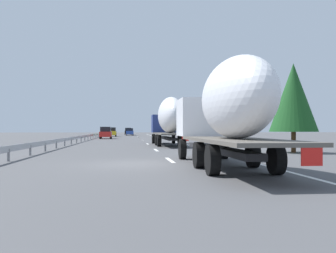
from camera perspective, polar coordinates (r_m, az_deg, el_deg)
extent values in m
plane|color=#4C4C4F|center=(56.72, -5.85, -1.98)|extent=(260.00, 260.00, 0.00)
cube|color=white|center=(18.88, 0.29, -5.09)|extent=(3.20, 0.20, 0.01)
cube|color=white|center=(27.95, -1.82, -3.58)|extent=(3.20, 0.20, 0.01)
cube|color=white|center=(39.83, -3.12, -2.63)|extent=(3.20, 0.20, 0.01)
cube|color=white|center=(51.45, -3.81, -2.13)|extent=(3.20, 0.20, 0.01)
cube|color=white|center=(52.54, -3.86, -2.10)|extent=(3.20, 0.20, 0.01)
cube|color=white|center=(71.87, -4.48, -1.65)|extent=(3.20, 0.20, 0.01)
cube|color=white|center=(71.54, -4.47, -1.65)|extent=(3.20, 0.20, 0.01)
cube|color=white|center=(76.59, -4.58, -1.57)|extent=(3.20, 0.20, 0.01)
cube|color=white|center=(61.99, -0.78, -1.84)|extent=(110.00, 0.20, 0.01)
cube|color=navy|center=(41.02, -0.69, 0.43)|extent=(2.40, 2.50, 1.90)
cube|color=black|center=(42.12, -0.83, 1.09)|extent=(0.08, 2.12, 0.80)
cube|color=#262628|center=(37.96, -0.24, -1.74)|extent=(11.34, 0.70, 0.24)
cube|color=#59544C|center=(34.88, 0.28, -1.08)|extent=(9.93, 2.50, 0.12)
ellipsoid|color=white|center=(34.47, 0.36, 1.73)|extent=(7.77, 2.20, 3.27)
cube|color=red|center=(30.09, 2.64, -1.64)|extent=(0.04, 0.56, 0.56)
cylinder|color=black|center=(40.94, -2.22, -1.85)|extent=(1.04, 0.30, 1.04)
cylinder|color=black|center=(41.15, 0.84, -1.84)|extent=(1.04, 0.30, 1.04)
cylinder|color=black|center=(35.99, -1.68, -2.05)|extent=(1.04, 0.35, 1.04)
cylinder|color=black|center=(36.22, 1.80, -2.04)|extent=(1.04, 0.35, 1.04)
cylinder|color=black|center=(33.59, -1.35, -2.16)|extent=(1.04, 0.35, 1.04)
cylinder|color=black|center=(33.85, 2.36, -2.15)|extent=(1.04, 0.35, 1.04)
cube|color=silver|center=(19.61, 5.36, 1.36)|extent=(2.40, 2.50, 1.90)
cube|color=black|center=(20.71, 4.75, 2.65)|extent=(0.08, 2.12, 0.80)
cube|color=#262628|center=(16.83, 7.31, -3.39)|extent=(10.51, 0.70, 0.24)
cube|color=#59544C|center=(14.06, 10.03, -2.05)|extent=(9.02, 2.50, 0.12)
ellipsoid|color=white|center=(13.90, 10.25, 4.24)|extent=(6.19, 2.20, 2.94)
cube|color=red|center=(10.14, 20.91, -4.02)|extent=(0.04, 0.56, 0.56)
cylinder|color=black|center=(19.44, 2.18, -3.43)|extent=(1.04, 0.30, 1.04)
cylinder|color=black|center=(19.87, 8.48, -3.36)|extent=(1.04, 0.30, 1.04)
cylinder|color=black|center=(14.99, 4.69, -4.33)|extent=(1.04, 0.35, 1.04)
cylinder|color=black|center=(15.56, 12.69, -4.17)|extent=(1.04, 0.35, 1.04)
cylinder|color=black|center=(12.65, 6.75, -5.05)|extent=(1.04, 0.35, 1.04)
cylinder|color=black|center=(13.32, 16.05, -4.80)|extent=(1.04, 0.35, 1.04)
cube|color=#28479E|center=(93.29, -5.80, -0.91)|extent=(4.51, 1.77, 0.84)
cube|color=black|center=(92.95, -5.80, -0.46)|extent=(2.48, 1.56, 0.64)
cylinder|color=black|center=(94.69, -6.28, -1.16)|extent=(0.64, 0.22, 0.64)
cylinder|color=black|center=(94.70, -5.33, -1.16)|extent=(0.64, 0.22, 0.64)
cylinder|color=black|center=(91.90, -6.29, -1.18)|extent=(0.64, 0.22, 0.64)
cylinder|color=black|center=(91.91, -5.31, -1.18)|extent=(0.64, 0.22, 0.64)
cube|color=gold|center=(80.69, -8.47, -0.99)|extent=(4.26, 1.82, 0.84)
cube|color=black|center=(80.37, -8.48, -0.41)|extent=(2.34, 1.60, 0.77)
cylinder|color=black|center=(82.05, -9.00, -1.27)|extent=(0.64, 0.22, 0.64)
cylinder|color=black|center=(81.99, -7.87, -1.27)|extent=(0.64, 0.22, 0.64)
cylinder|color=black|center=(79.42, -9.10, -1.30)|extent=(0.64, 0.22, 0.64)
cylinder|color=black|center=(79.35, -7.93, -1.30)|extent=(0.64, 0.22, 0.64)
cube|color=red|center=(62.21, -9.39, -1.16)|extent=(4.40, 1.84, 0.84)
cube|color=black|center=(61.87, -9.41, -0.41)|extent=(2.42, 1.62, 0.78)
cylinder|color=black|center=(63.63, -10.06, -1.52)|extent=(0.64, 0.22, 0.64)
cylinder|color=black|center=(63.54, -8.58, -1.52)|extent=(0.64, 0.22, 0.64)
cylinder|color=black|center=(60.91, -10.23, -1.57)|extent=(0.64, 0.22, 0.64)
cylinder|color=black|center=(60.81, -8.69, -1.57)|extent=(0.64, 0.22, 0.64)
cube|color=black|center=(103.18, -6.05, -0.87)|extent=(4.28, 1.83, 0.84)
cube|color=black|center=(102.86, -6.04, -0.41)|extent=(2.36, 1.61, 0.78)
cylinder|color=black|center=(104.51, -6.49, -1.09)|extent=(0.64, 0.22, 0.64)
cylinder|color=black|center=(104.52, -5.60, -1.09)|extent=(0.64, 0.22, 0.64)
cylinder|color=black|center=(101.86, -6.50, -1.11)|extent=(0.64, 0.22, 0.64)
cylinder|color=black|center=(101.86, -5.58, -1.11)|extent=(0.64, 0.22, 0.64)
cylinder|color=gray|center=(50.79, 1.77, -0.86)|extent=(0.10, 0.10, 2.31)
cube|color=#2D569E|center=(50.80, 1.77, 0.84)|extent=(0.06, 0.90, 0.70)
cylinder|color=#472D19|center=(37.03, 9.81, -1.81)|extent=(0.29, 0.29, 1.28)
cone|color=#194C1E|center=(37.06, 9.81, 2.25)|extent=(3.36, 3.36, 3.97)
cylinder|color=#472D19|center=(103.33, -0.03, -0.86)|extent=(0.29, 0.29, 1.50)
cone|color=#194C1E|center=(103.36, -0.03, 1.04)|extent=(2.40, 2.40, 5.36)
cylinder|color=#472D19|center=(105.49, 0.56, -0.92)|extent=(0.35, 0.35, 1.26)
cone|color=#1E5B23|center=(105.50, 0.56, 0.59)|extent=(2.73, 2.73, 4.32)
cylinder|color=#472D19|center=(96.05, 0.14, -0.81)|extent=(0.38, 0.38, 1.79)
cone|color=#1E5B23|center=(96.08, 0.14, 1.15)|extent=(3.18, 3.18, 4.79)
cylinder|color=#472D19|center=(26.17, 18.45, -2.26)|extent=(0.30, 0.30, 1.38)
cone|color=#194C1E|center=(26.24, 18.44, 4.18)|extent=(3.16, 3.16, 4.52)
cube|color=#9EA0A5|center=(59.98, -11.61, -1.31)|extent=(94.00, 0.06, 0.32)
cube|color=slate|center=(19.71, -22.97, -4.00)|extent=(0.10, 0.10, 0.60)
cube|color=slate|center=(23.65, -20.10, -3.41)|extent=(0.10, 0.10, 0.60)
cube|color=slate|center=(27.63, -18.06, -2.98)|extent=(0.10, 0.10, 0.60)
cube|color=slate|center=(31.63, -16.53, -2.65)|extent=(0.10, 0.10, 0.60)
cube|color=slate|center=(35.66, -15.35, -2.40)|extent=(0.10, 0.10, 0.60)
cube|color=slate|center=(39.70, -14.41, -2.20)|extent=(0.10, 0.10, 0.60)
cube|color=slate|center=(43.74, -13.64, -2.04)|extent=(0.10, 0.10, 0.60)
cube|color=slate|center=(47.80, -13.00, -1.90)|extent=(0.10, 0.10, 0.60)
cube|color=slate|center=(51.86, -12.46, -1.78)|extent=(0.10, 0.10, 0.60)
cube|color=slate|center=(55.92, -12.00, -1.69)|extent=(0.10, 0.10, 0.60)
cube|color=slate|center=(59.98, -11.61, -1.60)|extent=(0.10, 0.10, 0.60)
cube|color=slate|center=(64.05, -11.26, -1.53)|extent=(0.10, 0.10, 0.60)
cube|color=slate|center=(68.12, -10.96, -1.46)|extent=(0.10, 0.10, 0.60)
cube|color=slate|center=(72.20, -10.68, -1.40)|extent=(0.10, 0.10, 0.60)
cube|color=slate|center=(76.27, -10.44, -1.35)|extent=(0.10, 0.10, 0.60)
cube|color=slate|center=(80.35, -10.23, -1.30)|extent=(0.10, 0.10, 0.60)
cube|color=slate|center=(84.42, -10.03, -1.26)|extent=(0.10, 0.10, 0.60)
cube|color=slate|center=(88.50, -9.85, -1.22)|extent=(0.10, 0.10, 0.60)
cube|color=slate|center=(92.58, -9.69, -1.19)|extent=(0.10, 0.10, 0.60)
cube|color=slate|center=(96.66, -9.54, -1.15)|extent=(0.10, 0.10, 0.60)
cube|color=slate|center=(100.74, -9.40, -1.12)|extent=(0.10, 0.10, 0.60)
cube|color=slate|center=(104.82, -9.28, -1.10)|extent=(0.10, 0.10, 0.60)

